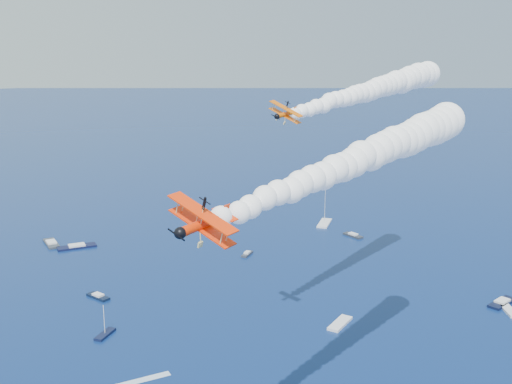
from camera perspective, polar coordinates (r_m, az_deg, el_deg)
biplane_lead at (r=120.59m, az=2.79°, el=7.23°), size 8.79×10.21×7.33m
biplane_trail at (r=69.21m, az=-4.84°, el=-2.91°), size 10.87×12.69×8.96m
smoke_trail_lead at (r=149.29m, az=10.64°, el=9.26°), size 71.12×43.91×12.25m
smoke_trail_trail at (r=95.29m, az=9.72°, el=3.16°), size 71.03×41.75×12.25m
spectator_boats at (r=184.37m, az=-15.95°, el=-9.51°), size 219.86×165.87×0.70m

